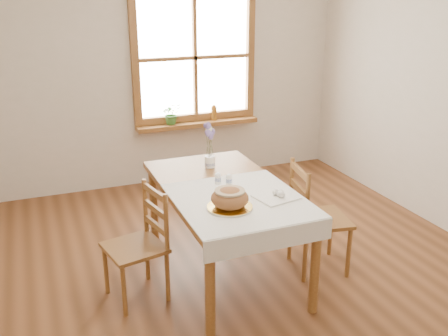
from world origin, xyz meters
The scene contains 18 objects.
ground centered at (0.00, 0.00, 0.00)m, with size 5.00×5.00×0.00m, color brown.
room_walls centered at (0.00, 0.00, 1.71)m, with size 4.60×5.10×2.65m.
window centered at (0.50, 2.47, 1.45)m, with size 1.46×0.08×1.46m.
window_sill centered at (0.50, 2.40, 0.69)m, with size 1.46×0.20×0.05m.
dining_table centered at (0.00, 0.30, 0.66)m, with size 0.90×1.60×0.75m.
table_linen centered at (0.00, 0.00, 0.76)m, with size 0.91×0.99×0.01m, color white.
chair_left centered at (-0.74, 0.21, 0.43)m, with size 0.40×0.42×0.85m, color #925F2D, non-canonical shape.
chair_right centered at (0.74, 0.07, 0.46)m, with size 0.43×0.45×0.91m, color #925F2D, non-canonical shape.
bread_plate centered at (-0.12, -0.12, 0.77)m, with size 0.31×0.31×0.02m, color white.
bread_loaf centered at (-0.12, -0.12, 0.85)m, with size 0.26×0.26×0.14m, color #905B33.
egg_napkin centered at (0.26, -0.07, 0.77)m, with size 0.29×0.24×0.01m, color white.
eggs centered at (0.26, -0.07, 0.80)m, with size 0.22×0.20×0.05m, color white, non-canonical shape.
salt_shaker centered at (-0.03, 0.34, 0.81)m, with size 0.05×0.05×0.09m, color white.
pepper_shaker centered at (0.04, 0.28, 0.81)m, with size 0.05×0.05×0.09m, color white.
flower_vase centered at (0.04, 0.74, 0.80)m, with size 0.09×0.09×0.10m, color white.
lavender_bouquet centered at (0.04, 0.74, 0.99)m, with size 0.16×0.16×0.29m, color #705CA3, non-canonical shape.
potted_plant centered at (0.18, 2.40, 0.81)m, with size 0.22×0.24×0.19m, color #37692A.
amber_bottle centered at (0.71, 2.40, 0.81)m, with size 0.07×0.07×0.19m, color #9A611C.
Camera 1 is at (-1.32, -3.03, 2.19)m, focal length 40.00 mm.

